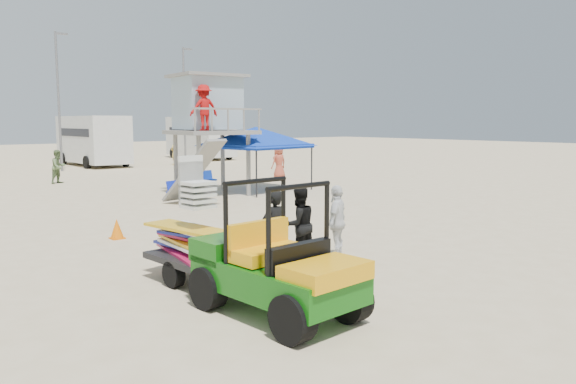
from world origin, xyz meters
TOP-DOWN VIEW (x-y plane):
  - ground at (0.00, 0.00)m, footprint 140.00×140.00m
  - utility_cart at (-2.52, -0.43)m, footprint 1.49×2.71m
  - surf_trailer at (-2.51, 1.91)m, footprint 1.36×2.33m
  - man_left at (-1.00, 1.61)m, footprint 0.61×0.43m
  - man_mid at (-0.15, 1.86)m, footprint 0.84×0.69m
  - man_right at (0.70, 1.61)m, footprint 0.99×0.79m
  - lifeguard_tower at (4.05, 12.30)m, footprint 3.10×3.10m
  - canopy_blue at (6.44, 12.37)m, footprint 4.00×4.00m
  - cone_near at (-2.14, 6.49)m, footprint 0.34×0.34m
  - beach_chair_b at (2.60, 12.43)m, footprint 0.64×0.69m
  - beach_chair_c at (6.00, 15.56)m, footprint 0.55×0.59m
  - rv_mid_right at (6.00, 29.99)m, footprint 2.64×7.00m
  - rv_far_right at (15.00, 31.49)m, footprint 2.64×6.60m
  - light_pole_left at (3.00, 27.00)m, footprint 0.14×0.14m
  - light_pole_right at (12.00, 28.50)m, footprint 0.14×0.14m
  - distant_beachgoers at (1.38, 18.96)m, footprint 19.37×12.44m

SIDE VIEW (x-z plane):
  - ground at x=0.00m, z-range 0.00..0.00m
  - cone_near at x=-2.14m, z-range 0.00..0.50m
  - beach_chair_b at x=2.60m, z-range -0.01..0.63m
  - beach_chair_c at x=6.00m, z-range -0.01..0.63m
  - man_right at x=0.70m, z-range 0.00..1.57m
  - man_mid at x=-0.15m, z-range 0.00..1.57m
  - man_left at x=-1.00m, z-range 0.00..1.59m
  - distant_beachgoers at x=1.38m, z-range -0.05..1.70m
  - surf_trailer at x=-2.51m, z-range -0.19..1.83m
  - utility_cart at x=-2.52m, z-range -0.07..1.93m
  - rv_far_right at x=15.00m, z-range 0.17..3.42m
  - rv_mid_right at x=6.00m, z-range 0.17..3.42m
  - canopy_blue at x=6.44m, z-range 0.99..4.07m
  - lifeguard_tower at x=4.05m, z-range 1.13..5.74m
  - light_pole_left at x=3.00m, z-range 0.00..8.00m
  - light_pole_right at x=12.00m, z-range 0.00..8.00m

